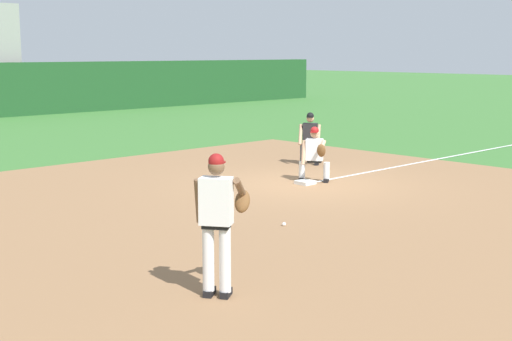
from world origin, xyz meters
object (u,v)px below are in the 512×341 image
first_base_bag (305,182)px  first_baseman (315,152)px  umpire (310,136)px  pitcher (218,216)px  baseball (284,224)px

first_base_bag → first_baseman: bearing=7.0°
first_base_bag → umpire: size_ratio=0.26×
first_base_bag → pitcher: 8.07m
pitcher → first_baseman: pitcher is taller
first_baseman → umpire: bearing=44.4°
baseball → umpire: 7.20m
baseball → first_baseman: bearing=34.6°
first_base_bag → umpire: umpire is taller
baseball → pitcher: size_ratio=0.04×
first_baseman → umpire: 2.68m
baseball → umpire: size_ratio=0.05×
first_base_bag → umpire: bearing=39.9°
first_baseman → umpire: size_ratio=0.92×
pitcher → first_baseman: (7.00, 4.57, -0.33)m
baseball → first_baseman: first_baseman is taller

